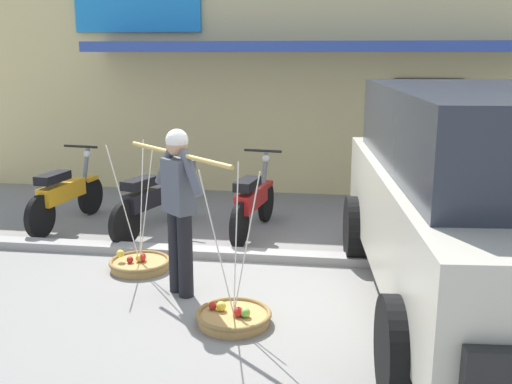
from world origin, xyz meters
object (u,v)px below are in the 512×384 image
object	(u,v)px
fruit_basket_left_side	(140,263)
fruit_vendor	(179,201)
motorcycle_nearest_shop	(65,195)
parked_truck	(481,196)
motorcycle_second_in_row	(152,201)
motorcycle_third_in_row	(253,202)
fruit_basket_right_side	(234,316)

from	to	relation	value
fruit_basket_left_side	fruit_vendor	bearing A→B (deg)	-42.41
motorcycle_nearest_shop	parked_truck	world-z (taller)	parked_truck
motorcycle_second_in_row	parked_truck	xyz separation A→B (m)	(3.79, -1.98, 0.68)
motorcycle_nearest_shop	motorcycle_third_in_row	bearing A→B (deg)	0.04
fruit_vendor	motorcycle_second_in_row	bearing A→B (deg)	115.59
fruit_vendor	motorcycle_second_in_row	xyz separation A→B (m)	(-0.94, 1.96, -0.53)
fruit_basket_left_side	motorcycle_nearest_shop	xyz separation A→B (m)	(-1.61, 1.52, 0.38)
motorcycle_second_in_row	parked_truck	size ratio (longest dim) A/B	0.36
fruit_vendor	fruit_basket_right_side	world-z (taller)	fruit_vendor
parked_truck	motorcycle_third_in_row	bearing A→B (deg)	138.73
motorcycle_nearest_shop	motorcycle_second_in_row	bearing A→B (deg)	-6.59
motorcycle_second_in_row	motorcycle_third_in_row	world-z (taller)	same
fruit_basket_left_side	parked_truck	bearing A→B (deg)	-9.91
motorcycle_second_in_row	fruit_basket_left_side	bearing A→B (deg)	-78.25
fruit_basket_left_side	motorcycle_second_in_row	distance (m)	1.44
fruit_basket_left_side	motorcycle_third_in_row	world-z (taller)	fruit_basket_left_side
fruit_vendor	motorcycle_nearest_shop	size ratio (longest dim) A/B	0.93
fruit_basket_right_side	parked_truck	bearing A→B (deg)	14.94
fruit_vendor	fruit_basket_left_side	xyz separation A→B (m)	(-0.66, 0.60, -0.90)
fruit_vendor	motorcycle_second_in_row	distance (m)	2.24
motorcycle_third_in_row	parked_truck	size ratio (longest dim) A/B	0.37
motorcycle_nearest_shop	motorcycle_second_in_row	size ratio (longest dim) A/B	1.03
motorcycle_nearest_shop	parked_truck	distance (m)	5.59
fruit_basket_left_side	motorcycle_nearest_shop	distance (m)	2.25
motorcycle_nearest_shop	fruit_basket_right_side	bearing A→B (deg)	-42.92
parked_truck	fruit_basket_right_side	bearing A→B (deg)	-165.06
fruit_vendor	motorcycle_third_in_row	distance (m)	2.22
motorcycle_third_in_row	fruit_basket_right_side	bearing A→B (deg)	-85.11
parked_truck	motorcycle_nearest_shop	bearing A→B (deg)	157.40
fruit_basket_left_side	parked_truck	world-z (taller)	parked_truck
fruit_basket_right_side	motorcycle_nearest_shop	size ratio (longest dim) A/B	0.80
motorcycle_nearest_shop	parked_truck	bearing A→B (deg)	-22.60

